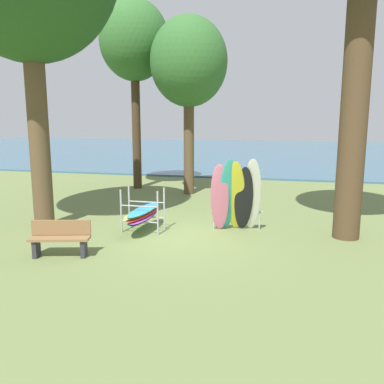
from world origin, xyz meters
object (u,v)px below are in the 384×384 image
at_px(tree_mid_behind, 189,63).
at_px(tree_far_left_back, 134,42).
at_px(leaning_board_pile, 236,197).
at_px(park_bench, 60,238).
at_px(board_storage_rack, 143,213).

relative_size(tree_mid_behind, tree_far_left_back, 0.88).
distance_m(leaning_board_pile, park_bench, 4.85).
xyz_separation_m(tree_mid_behind, leaning_board_pile, (2.78, -5.58, -4.41)).
distance_m(tree_far_left_back, park_bench, 11.34).
relative_size(leaning_board_pile, board_storage_rack, 1.03).
bearing_deg(tree_mid_behind, board_storage_rack, -88.55).
bearing_deg(tree_far_left_back, tree_mid_behind, -17.28).
xyz_separation_m(tree_far_left_back, leaning_board_pile, (5.48, -6.42, -5.49)).
bearing_deg(tree_mid_behind, leaning_board_pile, -63.53).
bearing_deg(leaning_board_pile, board_storage_rack, -169.80).
xyz_separation_m(tree_mid_behind, board_storage_rack, (0.15, -6.05, -4.93)).
distance_m(tree_mid_behind, leaning_board_pile, 7.64).
height_order(tree_mid_behind, park_bench, tree_mid_behind).
height_order(leaning_board_pile, board_storage_rack, leaning_board_pile).
bearing_deg(board_storage_rack, leaning_board_pile, 10.20).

